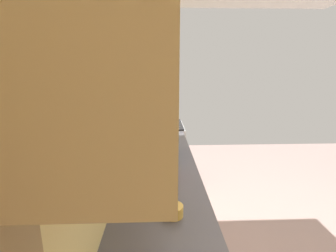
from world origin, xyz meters
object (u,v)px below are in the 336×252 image
Objects in this scene: oven_range at (161,152)px; bowl at (173,210)px; microwave at (158,140)px; kettle at (169,167)px.

oven_range reaches higher than bowl.
oven_range is 8.85× the size of bowl.
microwave is 3.89× the size of bowl.
oven_range is 2.27× the size of microwave.
microwave is at bearing 5.04° from bowl.
microwave reaches higher than bowl.
kettle is (-0.49, -0.09, -0.07)m from microwave.
microwave is 1.02m from bowl.
oven_range is at bearing 1.23° from bowl.
bowl is (-1.01, -0.09, -0.12)m from microwave.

